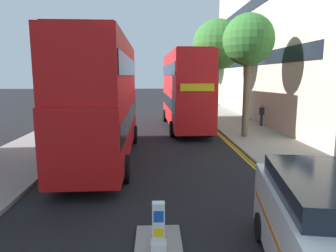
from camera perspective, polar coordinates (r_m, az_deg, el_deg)
name	(u,v)px	position (r m, az deg, el deg)	size (l,w,h in m)	color
sidewalk_right	(262,140)	(19.72, 17.07, -2.45)	(4.00, 80.00, 0.14)	gray
sidewalk_left	(47,142)	(19.68, -21.50, -2.72)	(4.00, 80.00, 0.14)	gray
kerb_line_outer	(237,149)	(17.25, 12.66, -4.16)	(0.10, 56.00, 0.01)	yellow
kerb_line_inner	(234,149)	(17.21, 12.14, -4.18)	(0.10, 56.00, 0.01)	yellow
traffic_island	(159,251)	(7.54, -1.75, -22.14)	(1.10, 2.20, 0.10)	gray
keep_left_bollard	(159,228)	(7.26, -1.78, -18.39)	(0.36, 0.28, 1.11)	silver
double_decker_bus_away	(103,96)	(14.74, -11.95, 5.49)	(2.93, 10.85, 5.64)	red
double_decker_bus_oncoming	(185,88)	(23.20, 3.11, 7.05)	(3.09, 10.89, 5.64)	red
taxi_minivan	(327,234)	(6.74, 27.39, -17.43)	(2.68, 5.07, 2.12)	white
pedestrian_far	(262,115)	(24.58, 17.00, 2.01)	(0.34, 0.22, 1.62)	#2D2D38
street_tree_near	(248,41)	(19.93, 14.72, 15.03)	(3.13, 3.13, 7.55)	#6B6047
street_tree_mid	(217,45)	(28.28, 9.17, 14.65)	(4.39, 4.39, 8.71)	#6B6047
street_tree_far	(206,57)	(40.63, 7.10, 12.54)	(4.19, 4.19, 8.22)	#6B6047
townhouse_terrace_right	(305,42)	(31.17, 24.14, 14.13)	(10.08, 28.00, 13.93)	beige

